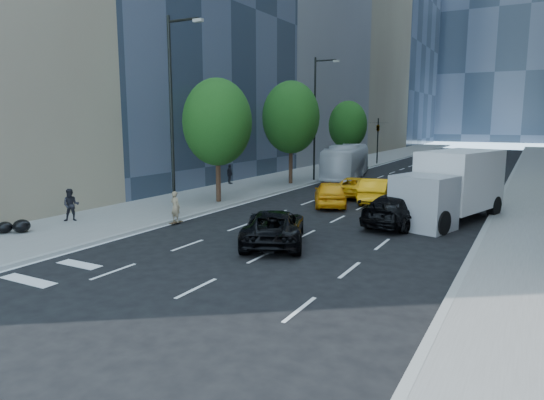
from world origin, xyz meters
The scene contains 22 objects.
ground centered at (0.00, 0.00, 0.00)m, with size 160.00×160.00×0.00m, color black.
sidewalk_left centered at (-9.00, 30.00, 0.07)m, with size 6.00×120.00×0.15m, color slate.
sidewalk_right centered at (10.00, 30.00, 0.07)m, with size 4.00×120.00×0.15m, color slate.
tower_left_end centered at (-22.00, 92.00, 30.00)m, with size 20.00×28.00×60.00m, color #2A3341.
lamp_near centered at (-6.32, 4.00, 5.81)m, with size 2.13×0.22×10.00m.
lamp_far centered at (-6.32, 22.00, 5.81)m, with size 2.13×0.22×10.00m.
tree_near centered at (-7.20, 9.00, 4.97)m, with size 4.20×4.20×7.46m.
tree_mid centered at (-7.20, 19.00, 5.32)m, with size 4.50×4.50×7.99m.
tree_far centered at (-7.20, 32.00, 4.62)m, with size 3.90×3.90×6.92m.
traffic_signal centered at (-6.40, 40.00, 4.23)m, with size 2.48×0.53×5.20m.
skateboarder centered at (-5.60, 3.00, 0.77)m, with size 0.56×0.37×1.55m, color #8A7556.
black_sedan_lincoln centered at (0.50, 1.92, 0.72)m, with size 2.38×5.17×1.44m, color black.
black_sedan_mercedes centered at (4.20, 8.00, 0.78)m, with size 2.19×5.40×1.57m, color black.
taxi_a centered at (-0.83, 11.50, 0.77)m, with size 1.81×4.50×1.53m, color #F89F0D.
taxi_b centered at (1.20, 14.00, 0.77)m, with size 1.63×4.66×1.54m, color #FFA30D.
taxi_c centered at (-0.66, 15.67, 0.66)m, with size 2.20×4.77×1.33m, color #FFB60D.
taxi_d centered at (2.97, 20.50, 0.78)m, with size 2.18×5.37×1.56m, color #DAC50B.
city_bus centered at (-4.80, 25.12, 1.49)m, with size 2.51×10.71×2.98m, color silver.
box_truck centered at (6.15, 10.36, 1.80)m, with size 4.68×7.84×3.54m.
pedestrian_a centered at (-10.16, 0.58, 0.96)m, with size 0.78×0.61×1.61m, color black.
pedestrian_b centered at (-11.20, 16.32, 0.92)m, with size 0.90×0.38×1.54m, color black.
garbage_bags centered at (-10.25, -2.37, 0.43)m, with size 1.19×1.15×0.59m.
Camera 1 is at (9.82, -15.35, 5.07)m, focal length 32.00 mm.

